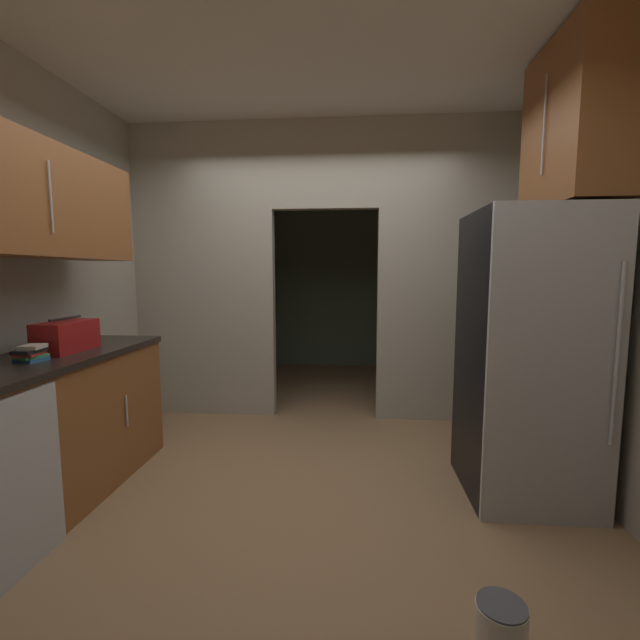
% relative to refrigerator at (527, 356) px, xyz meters
% --- Properties ---
extents(ground, '(20.00, 20.00, 0.00)m').
position_rel_refrigerator_xyz_m(ground, '(-1.41, -0.08, -0.89)').
color(ground, '#93704C').
extents(kitchen_overhead_slab, '(4.06, 6.88, 0.06)m').
position_rel_refrigerator_xyz_m(kitchen_overhead_slab, '(-1.41, 0.35, 1.96)').
color(kitchen_overhead_slab, silver).
extents(kitchen_partition, '(3.66, 0.12, 2.82)m').
position_rel_refrigerator_xyz_m(kitchen_partition, '(-1.42, 1.36, 0.62)').
color(kitchen_partition, '#ADA899').
rests_on(kitchen_partition, ground).
extents(adjoining_room_shell, '(3.66, 2.40, 2.82)m').
position_rel_refrigerator_xyz_m(adjoining_room_shell, '(-1.41, 3.04, 0.52)').
color(adjoining_room_shell, slate).
rests_on(adjoining_room_shell, ground).
extents(refrigerator, '(0.72, 0.77, 1.78)m').
position_rel_refrigerator_xyz_m(refrigerator, '(0.00, 0.00, 0.00)').
color(refrigerator, black).
rests_on(refrigerator, ground).
extents(lower_cabinet_run, '(0.64, 1.87, 0.91)m').
position_rel_refrigerator_xyz_m(lower_cabinet_run, '(-2.92, -0.46, -0.43)').
color(lower_cabinet_run, brown).
rests_on(lower_cabinet_run, ground).
extents(dishwasher, '(0.02, 0.56, 0.85)m').
position_rel_refrigerator_xyz_m(dishwasher, '(-2.61, -0.99, -0.46)').
color(dishwasher, '#B7BABC').
rests_on(dishwasher, ground).
extents(upper_cabinet_counterside, '(0.36, 1.68, 0.64)m').
position_rel_refrigerator_xyz_m(upper_cabinet_counterside, '(-2.92, -0.46, 0.93)').
color(upper_cabinet_counterside, brown).
extents(upper_cabinet_fridgeside, '(0.36, 0.79, 0.99)m').
position_rel_refrigerator_xyz_m(upper_cabinet_fridgeside, '(0.24, 0.10, 1.41)').
color(upper_cabinet_fridgeside, brown).
extents(boombox, '(0.21, 0.40, 0.22)m').
position_rel_refrigerator_xyz_m(boombox, '(-2.89, -0.21, 0.12)').
color(boombox, maroon).
rests_on(boombox, lower_cabinet_run).
extents(book_stack, '(0.14, 0.17, 0.09)m').
position_rel_refrigerator_xyz_m(book_stack, '(-2.88, -0.52, 0.07)').
color(book_stack, '#2D609E').
rests_on(book_stack, lower_cabinet_run).
extents(paint_can, '(0.19, 0.19, 0.19)m').
position_rel_refrigerator_xyz_m(paint_can, '(-0.52, -1.20, -0.80)').
color(paint_can, silver).
rests_on(paint_can, ground).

